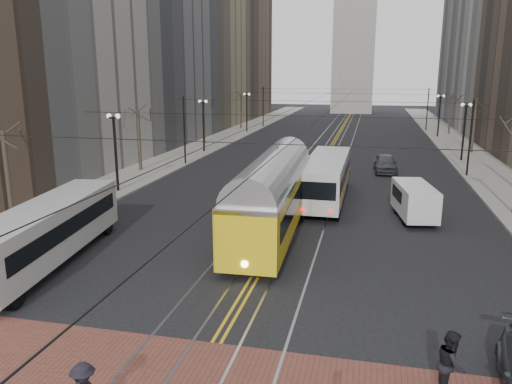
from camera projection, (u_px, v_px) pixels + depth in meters
The scene contains 17 objects.
ground at pixel (225, 329), 17.52m from camera, with size 260.00×260.00×0.00m, color black.
sidewalk_left at pixel (212, 143), 63.43m from camera, with size 5.00×140.00×0.15m, color gray.
sidewalk_right at pixel (463, 151), 56.86m from camera, with size 5.00×140.00×0.15m, color gray.
streetcar_rails at pixel (331, 147), 60.16m from camera, with size 4.80×130.00×0.02m, color gray.
centre_lines at pixel (331, 147), 60.16m from camera, with size 0.42×130.00×0.01m, color gold.
building_left_mid at pixel (132, 6), 62.75m from camera, with size 16.00×20.00×34.00m, color slate.
building_left_far at pixel (223, 15), 99.95m from camera, with size 16.00×20.00×40.00m, color brown.
building_right_far at pixel (498, 8), 88.78m from camera, with size 16.00×20.00×40.00m, color slate.
lamp_posts at pixel (317, 142), 44.11m from camera, with size 27.60×57.20×5.60m.
street_trees at pixel (324, 134), 50.27m from camera, with size 31.68×53.28×5.60m.
trolley_wires at pixel (324, 124), 49.65m from camera, with size 25.96×120.00×6.60m.
transit_bus at pixel (47, 235), 23.19m from camera, with size 2.37×11.38×2.85m, color #BCBCBC.
streetcar at pixel (273, 202), 27.88m from camera, with size 2.73×14.72×3.47m, color yellow.
rear_bus at pixel (327, 179), 34.75m from camera, with size 2.57×11.80×3.08m, color silver.
cargo_van at pixel (414, 202), 30.35m from camera, with size 1.88×4.88×2.16m, color silver.
sedan_grey at pixel (385, 163), 45.00m from camera, with size 1.93×4.79×1.63m, color #3E4045.
pedestrian_c at pixel (451, 364), 13.63m from camera, with size 0.95×0.74×1.96m, color black.
Camera 1 is at (4.66, -15.27, 8.75)m, focal length 35.00 mm.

